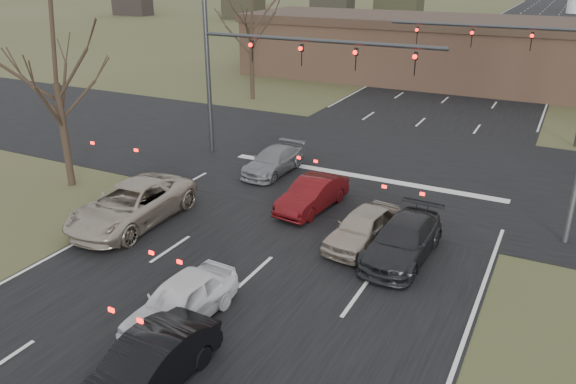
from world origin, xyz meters
name	(u,v)px	position (x,y,z in m)	size (l,w,h in m)	color
ground	(203,320)	(0.00, 0.00, 0.00)	(360.00, 360.00, 0.00)	#404725
road_main	(500,50)	(0.00, 60.00, 0.01)	(14.00, 300.00, 0.02)	black
road_cross	(374,164)	(0.00, 15.00, 0.01)	(200.00, 14.00, 0.02)	black
building	(492,53)	(2.00, 38.00, 2.67)	(42.40, 10.40, 5.30)	#8B644B
mast_arm_near	(263,61)	(-5.23, 13.00, 5.07)	(12.12, 0.24, 8.00)	#383A3D
mast_arm_far	(536,51)	(6.18, 23.00, 5.02)	(11.12, 0.24, 8.00)	#383A3D
tree_left_near	(49,38)	(-11.50, 6.00, 6.57)	(5.10, 5.10, 8.50)	black
car_silver_suv	(132,204)	(-6.18, 4.12, 0.79)	(2.63, 5.70, 1.58)	#A99B88
car_white_sedan	(181,301)	(-0.50, -0.29, 0.67)	(1.58, 3.93, 1.34)	white
car_black_hatch	(147,367)	(0.50, -2.90, 0.68)	(1.44, 4.12, 1.36)	black
car_charcoal_sedan	(403,240)	(4.00, 6.18, 0.67)	(1.88, 4.61, 1.34)	black
car_grey_ahead	(273,161)	(-4.00, 11.64, 0.60)	(1.67, 4.11, 1.19)	gray
car_red_ahead	(312,194)	(-0.50, 8.54, 0.65)	(1.38, 3.95, 1.30)	#4F0B0D
car_silver_ahead	(363,227)	(2.45, 6.52, 0.67)	(1.59, 3.95, 1.35)	#A59785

